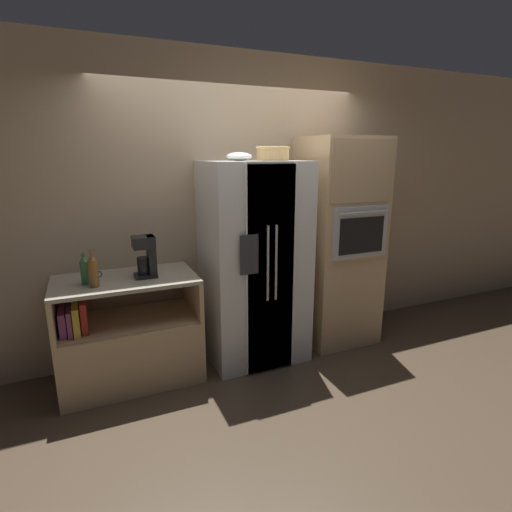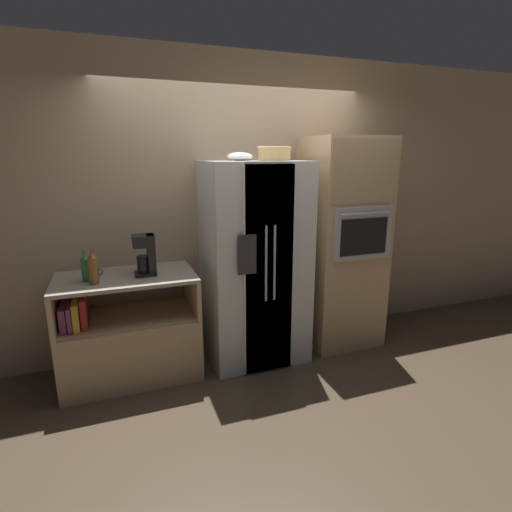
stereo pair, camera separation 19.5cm
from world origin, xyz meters
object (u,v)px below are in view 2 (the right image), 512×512
object	(u,v)px
mug	(95,272)
coffee_maker	(146,253)
refrigerator	(255,263)
fruit_bowl	(240,156)
wall_oven	(342,243)
bottle_short	(85,268)
wicker_basket	(274,153)
bottle_tall	(93,268)

from	to	relation	value
mug	coffee_maker	xyz separation A→B (m)	(0.41, -0.09, 0.14)
refrigerator	coffee_maker	world-z (taller)	refrigerator
coffee_maker	fruit_bowl	bearing A→B (deg)	3.75
wall_oven	bottle_short	world-z (taller)	wall_oven
refrigerator	wicker_basket	distance (m)	1.00
refrigerator	mug	world-z (taller)	refrigerator
wall_oven	fruit_bowl	size ratio (longest dim) A/B	9.23
refrigerator	mug	size ratio (longest dim) A/B	16.92
refrigerator	wall_oven	bearing A→B (deg)	1.36
refrigerator	bottle_short	bearing A→B (deg)	-179.55
wicker_basket	bottle_tall	world-z (taller)	wicker_basket
fruit_bowl	bottle_tall	bearing A→B (deg)	-172.66
refrigerator	fruit_bowl	bearing A→B (deg)	155.31
fruit_bowl	coffee_maker	xyz separation A→B (m)	(-0.84, -0.06, -0.78)
bottle_tall	bottle_short	xyz separation A→B (m)	(-0.06, 0.10, -0.02)
wicker_basket	fruit_bowl	distance (m)	0.31
wall_oven	wicker_basket	bearing A→B (deg)	-178.96
wall_oven	fruit_bowl	distance (m)	1.34
fruit_bowl	coffee_maker	distance (m)	1.14
wall_oven	wicker_basket	size ratio (longest dim) A/B	6.81
bottle_tall	wall_oven	bearing A→B (deg)	3.21
wicker_basket	bottle_tall	distance (m)	1.78
fruit_bowl	mug	bearing A→B (deg)	178.62
wall_oven	bottle_short	xyz separation A→B (m)	(-2.36, -0.03, -0.01)
wall_oven	wicker_basket	xyz separation A→B (m)	(-0.74, -0.01, 0.87)
wall_oven	bottle_tall	xyz separation A→B (m)	(-2.30, -0.13, 0.01)
wall_oven	mug	xyz separation A→B (m)	(-2.30, 0.06, -0.08)
bottle_short	bottle_tall	bearing A→B (deg)	-57.93
wall_oven	wicker_basket	world-z (taller)	wall_oven
wicker_basket	bottle_tall	bearing A→B (deg)	-175.75
refrigerator	bottle_short	world-z (taller)	refrigerator
wall_oven	coffee_maker	bearing A→B (deg)	-179.32
mug	coffee_maker	size ratio (longest dim) A/B	0.32
wicker_basket	bottle_short	size ratio (longest dim) A/B	1.19
mug	wicker_basket	bearing A→B (deg)	-2.81
bottle_tall	mug	bearing A→B (deg)	90.16
bottle_tall	fruit_bowl	bearing A→B (deg)	7.34
wicker_basket	bottle_short	world-z (taller)	wicker_basket
wall_oven	wicker_basket	distance (m)	1.14
wicker_basket	mug	size ratio (longest dim) A/B	2.78
wicker_basket	wall_oven	bearing A→B (deg)	1.04
bottle_tall	mug	distance (m)	0.21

